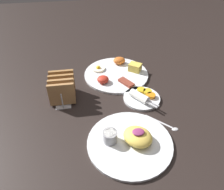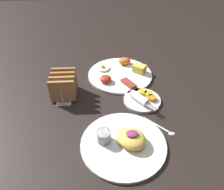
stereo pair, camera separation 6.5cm
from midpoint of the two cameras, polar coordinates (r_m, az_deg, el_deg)
The scene contains 6 objects.
ground_plane at distance 0.87m, azimuth -3.21°, elevation -3.16°, with size 3.00×3.00×0.00m, color black.
plate_breakfast at distance 1.04m, azimuth -0.57°, elevation 5.77°, with size 0.30×0.30×0.05m.
plate_condiments at distance 0.90m, azimuth 5.76°, elevation -0.60°, with size 0.15×0.17×0.04m.
plate_foreground at distance 0.73m, azimuth 2.20°, elevation -11.84°, with size 0.28×0.28×0.06m.
toast_rack at distance 0.91m, azimuth -14.90°, elevation 1.67°, with size 0.10×0.15×0.10m.
teaspoon at distance 0.81m, azimuth 11.86°, elevation -7.68°, with size 0.10×0.09×0.01m.
Camera 1 is at (-0.08, -0.64, 0.58)m, focal length 35.00 mm.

